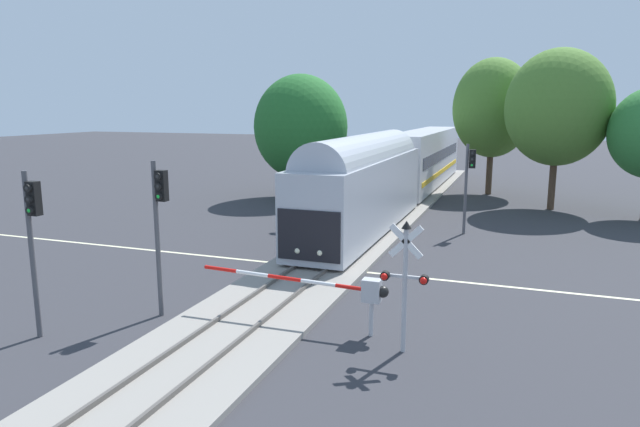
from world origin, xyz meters
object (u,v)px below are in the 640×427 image
Objects in this scene: traffic_signal_far_side at (469,174)px; oak_behind_train at (301,127)px; crossing_signal_mast at (405,273)px; traffic_signal_near_left at (32,228)px; elm_centre_background at (493,108)px; commuter_train at (401,167)px; crossing_gate_near at (348,289)px; oak_far_right at (558,108)px; crossing_gate_far at (301,207)px; traffic_signal_median at (159,214)px.

oak_behind_train is (-13.17, 8.25, 2.11)m from traffic_signal_far_side.
traffic_signal_near_left is at bearing -165.31° from crossing_signal_mast.
elm_centre_background is (0.18, 15.53, 3.51)m from traffic_signal_far_side.
oak_behind_train is at bearing 177.39° from commuter_train.
crossing_gate_near is 0.59× the size of oak_far_right.
oak_far_right reaches higher than traffic_signal_near_left.
crossing_gate_far is 0.55× the size of oak_far_right.
crossing_signal_mast reaches higher than crossing_gate_far.
traffic_signal_near_left is at bearing -117.94° from oak_far_right.
elm_centre_background is (13.36, 7.27, 1.40)m from oak_behind_train.
commuter_train is at bearing 78.92° from traffic_signal_near_left.
crossing_gate_near is 15.71m from traffic_signal_far_side.
oak_far_right reaches higher than commuter_train.
traffic_signal_far_side is 21.82m from traffic_signal_near_left.
traffic_signal_near_left is (-8.59, -3.58, 2.01)m from crossing_gate_near.
crossing_gate_near is 2.29m from crossing_signal_mast.
traffic_signal_median is (-8.11, 0.04, 1.16)m from crossing_signal_mast.
oak_far_right is at bearing 42.61° from crossing_gate_far.
traffic_signal_median is 0.49× the size of elm_centre_background.
oak_behind_train is 0.87× the size of elm_centre_background.
traffic_signal_median is at bearing -172.80° from crossing_gate_near.
oak_far_right is (13.49, 12.41, 5.49)m from crossing_gate_far.
commuter_train reaches higher than traffic_signal_far_side.
traffic_signal_median reaches higher than traffic_signal_near_left.
oak_far_right is at bearing 79.57° from crossing_signal_mast.
traffic_signal_far_side is at bearing 60.73° from traffic_signal_near_left.
elm_centre_background reaches higher than commuter_train.
crossing_gate_far is (-3.43, -10.43, -1.39)m from commuter_train.
traffic_signal_near_left is 0.47× the size of oak_far_right.
crossing_gate_near is at bearing -94.17° from elm_centre_background.
traffic_signal_median is at bearing -78.67° from oak_behind_train.
oak_far_right is (4.82, 26.15, 4.54)m from crossing_signal_mast.
traffic_signal_far_side is at bearing -115.27° from oak_far_right.
traffic_signal_near_left is 0.48× the size of elm_centre_background.
crossing_signal_mast is 32.12m from elm_centre_background.
commuter_train is 3.63× the size of oak_far_right.
traffic_signal_median is 29.33m from oak_far_right.
traffic_signal_median is 0.48× the size of oak_far_right.
commuter_train is 10.28m from elm_centre_background.
commuter_train is 6.64× the size of crossing_gate_far.
crossing_gate_near is 1.21× the size of traffic_signal_median.
crossing_signal_mast is at bearing -77.77° from commuter_train.
traffic_signal_near_left is (-2.41, -2.80, -0.08)m from traffic_signal_median.
oak_far_right is at bearing 62.06° from traffic_signal_near_left.
traffic_signal_near_left is 32.90m from oak_far_right.
oak_behind_train is at bearing 95.24° from traffic_signal_near_left.
crossing_gate_far is 12.31m from oak_behind_train.
traffic_signal_median reaches higher than crossing_gate_near.
traffic_signal_median is 18.22m from traffic_signal_far_side.
commuter_train is at bearing 71.79° from crossing_gate_far.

